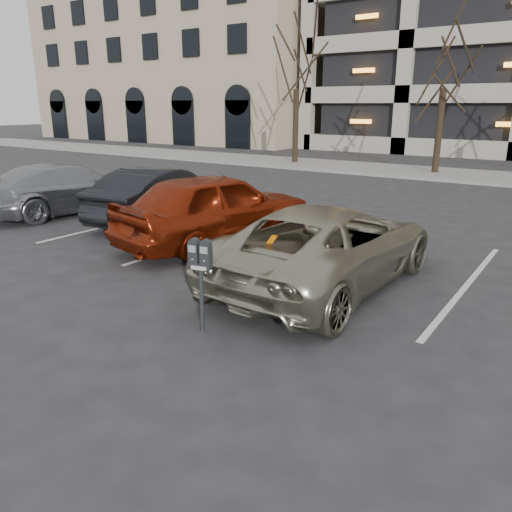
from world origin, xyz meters
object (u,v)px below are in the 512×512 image
suv_silver (327,245)px  tree_a (298,40)px  tree_b (449,31)px  car_silver (67,188)px  car_red (217,208)px  car_dark (161,195)px  parking_meter (200,263)px

suv_silver → tree_a: bearing=-56.8°
tree_a → suv_silver: 18.45m
tree_b → car_silver: size_ratio=1.67×
car_red → tree_b: bearing=-81.8°
tree_a → car_dark: 14.60m
suv_silver → car_red: (-3.16, 1.01, 0.11)m
suv_silver → car_silver: 8.72m
parking_meter → car_red: 4.45m
tree_b → suv_silver: bearing=-80.9°
tree_a → suv_silver: tree_a is taller
tree_a → tree_b: bearing=0.0°
tree_a → car_red: bearing=-66.0°
car_red → car_dark: size_ratio=1.09×
car_silver → tree_a: bearing=-80.1°
parking_meter → suv_silver: 2.64m
car_silver → car_red: bearing=-174.7°
tree_b → parking_meter: tree_b is taller
tree_b → car_dark: (-3.28, -13.15, -5.04)m
tree_a → parking_meter: tree_a is taller
tree_b → car_red: tree_b is taller
tree_a → car_silver: 14.80m
car_red → car_silver: size_ratio=0.97×
parking_meter → suv_silver: (0.53, 2.57, -0.28)m
parking_meter → suv_silver: suv_silver is taller
tree_a → suv_silver: size_ratio=1.64×
tree_b → suv_silver: size_ratio=1.61×
parking_meter → car_dark: size_ratio=0.29×
car_dark → car_silver: car_dark is taller
car_red → parking_meter: bearing=137.6°
suv_silver → car_red: bearing=-16.6°
tree_a → suv_silver: bearing=-57.9°
parking_meter → car_dark: (-5.15, 4.43, -0.26)m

